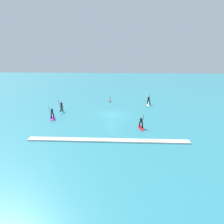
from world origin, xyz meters
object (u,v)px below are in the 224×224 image
(surfer_on_teal_board, at_px, (62,109))
(marker_buoy, at_px, (110,101))
(surfer_on_purple_board, at_px, (52,116))
(surfer_on_red_board, at_px, (141,125))
(surfer_on_white_board, at_px, (148,102))

(surfer_on_teal_board, xyz_separation_m, marker_buoy, (8.34, 7.63, -0.32))
(surfer_on_purple_board, height_order, surfer_on_red_board, surfer_on_purple_board)
(surfer_on_teal_board, relative_size, surfer_on_red_board, 0.97)
(surfer_on_white_board, xyz_separation_m, surfer_on_red_board, (-2.60, -12.84, -0.00))
(surfer_on_red_board, xyz_separation_m, marker_buoy, (-5.34, 15.04, -0.28))
(surfer_on_white_board, xyz_separation_m, surfer_on_teal_board, (-16.28, -5.42, 0.03))
(surfer_on_white_board, relative_size, surfer_on_purple_board, 1.10)
(surfer_on_teal_board, bearing_deg, surfer_on_red_board, 44.36)
(surfer_on_teal_board, bearing_deg, surfer_on_purple_board, -23.95)
(surfer_on_red_board, bearing_deg, surfer_on_purple_board, 67.22)
(surfer_on_red_board, bearing_deg, marker_buoy, 10.84)
(surfer_on_white_board, height_order, surfer_on_red_board, surfer_on_white_board)
(surfer_on_teal_board, xyz_separation_m, surfer_on_purple_board, (-0.46, -3.87, -0.09))
(surfer_on_white_board, distance_m, surfer_on_purple_board, 19.15)
(surfer_on_purple_board, bearing_deg, marker_buoy, 132.35)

